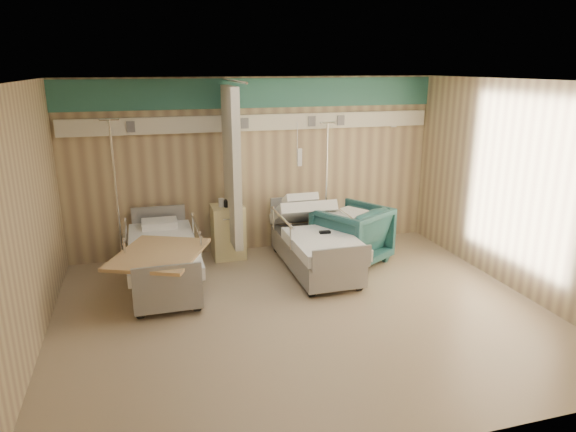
{
  "coord_description": "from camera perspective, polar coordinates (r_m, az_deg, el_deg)",
  "views": [
    {
      "loc": [
        -1.78,
        -5.52,
        2.96
      ],
      "look_at": [
        -0.02,
        0.6,
        1.09
      ],
      "focal_mm": 32.0,
      "sensor_mm": 36.0,
      "label": 1
    }
  ],
  "objects": [
    {
      "name": "visitor_armchair",
      "position": [
        8.0,
        7.07,
        -2.06
      ],
      "size": [
        1.32,
        1.33,
        0.9
      ],
      "primitive_type": "imported",
      "rotation": [
        0.0,
        0.0,
        3.66
      ],
      "color": "#205052",
      "rests_on": "ground"
    },
    {
      "name": "bedside_cabinet",
      "position": [
        8.22,
        -6.68,
        -1.72
      ],
      "size": [
        0.5,
        0.48,
        0.85
      ],
      "primitive_type": "cube",
      "color": "#F6E49A",
      "rests_on": "ground"
    },
    {
      "name": "iv_stand_left",
      "position": [
        8.12,
        -18.1,
        -2.41
      ],
      "size": [
        0.4,
        0.4,
        2.25
      ],
      "rotation": [
        0.0,
        0.0,
        0.1
      ],
      "color": "silver",
      "rests_on": "ground"
    },
    {
      "name": "waffle_blanket",
      "position": [
        7.85,
        7.01,
        1.31
      ],
      "size": [
        0.86,
        0.84,
        0.07
      ],
      "primitive_type": "cube",
      "rotation": [
        0.0,
        0.0,
        3.69
      ],
      "color": "white",
      "rests_on": "visitor_armchair"
    },
    {
      "name": "bed_left",
      "position": [
        7.32,
        -13.62,
        -5.32
      ],
      "size": [
        1.0,
        2.16,
        0.63
      ],
      "primitive_type": null,
      "color": "white",
      "rests_on": "ground"
    },
    {
      "name": "room_walls",
      "position": [
        6.13,
        0.77,
        6.04
      ],
      "size": [
        6.04,
        5.04,
        2.82
      ],
      "color": "tan",
      "rests_on": "ground"
    },
    {
      "name": "white_cup",
      "position": [
        8.03,
        -7.41,
        1.49
      ],
      "size": [
        0.12,
        0.12,
        0.13
      ],
      "primitive_type": "cylinder",
      "rotation": [
        0.0,
        0.0,
        0.41
      ],
      "color": "white",
      "rests_on": "bedside_cabinet"
    },
    {
      "name": "tan_blanket",
      "position": [
        6.76,
        -14.13,
        -4.11
      ],
      "size": [
        1.42,
        1.55,
        0.04
      ],
      "primitive_type": "cube",
      "rotation": [
        0.0,
        0.0,
        -0.42
      ],
      "color": "tan",
      "rests_on": "bed_left"
    },
    {
      "name": "call_remote",
      "position": [
        7.43,
        4.12,
        -1.8
      ],
      "size": [
        0.16,
        0.08,
        0.04
      ],
      "primitive_type": "cube",
      "rotation": [
        0.0,
        0.0,
        -0.04
      ],
      "color": "black",
      "rests_on": "bed_right"
    },
    {
      "name": "bed_right",
      "position": [
        7.69,
        2.98,
        -3.77
      ],
      "size": [
        1.0,
        2.16,
        0.63
      ],
      "primitive_type": null,
      "color": "white",
      "rests_on": "ground"
    },
    {
      "name": "ground",
      "position": [
        6.51,
        1.63,
        -10.69
      ],
      "size": [
        6.0,
        5.0,
        0.0
      ],
      "primitive_type": "cube",
      "color": "gray",
      "rests_on": "ground"
    },
    {
      "name": "iv_stand_right",
      "position": [
        8.62,
        4.19,
        -0.73
      ],
      "size": [
        0.38,
        0.38,
        2.11
      ],
      "rotation": [
        0.0,
        0.0,
        -0.33
      ],
      "color": "silver",
      "rests_on": "ground"
    },
    {
      "name": "toiletry_bag",
      "position": [
        8.05,
        -6.54,
        1.46
      ],
      "size": [
        0.22,
        0.18,
        0.11
      ],
      "primitive_type": "cube",
      "rotation": [
        0.0,
        0.0,
        0.34
      ],
      "color": "black",
      "rests_on": "bedside_cabinet"
    }
  ]
}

